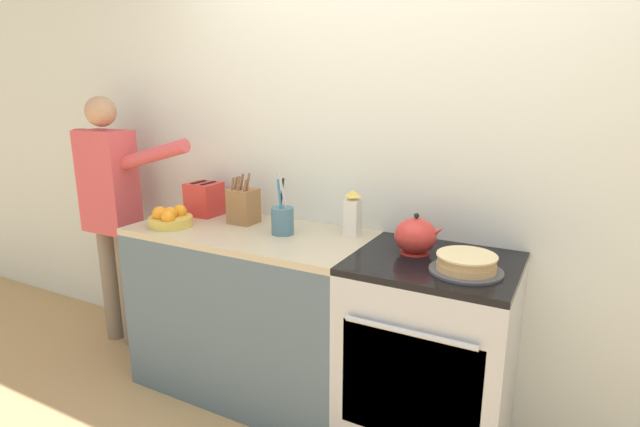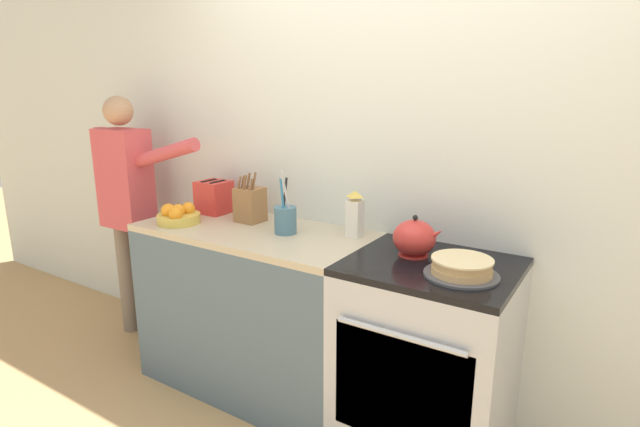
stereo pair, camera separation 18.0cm
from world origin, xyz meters
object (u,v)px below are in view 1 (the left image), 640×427
fruit_bowl (170,219)px  toaster (204,199)px  tea_kettle (416,236)px  utensil_crock (283,220)px  person_baker (111,202)px  milk_carton (353,214)px  stove_range (429,356)px  layer_cake (466,264)px  knife_block (244,206)px

fruit_bowl → toaster: toaster is taller
tea_kettle → utensil_crock: bearing=-177.5°
person_baker → milk_carton: bearing=16.8°
tea_kettle → fruit_bowl: bearing=-171.5°
utensil_crock → person_baker: person_baker is taller
stove_range → milk_carton: size_ratio=3.91×
layer_cake → person_baker: (-2.22, 0.11, -0.00)m
utensil_crock → toaster: bearing=169.1°
toaster → milk_carton: 0.94m
stove_range → fruit_bowl: fruit_bowl is taller
toaster → milk_carton: (0.94, 0.02, 0.02)m
stove_range → person_baker: person_baker is taller
utensil_crock → tea_kettle: bearing=2.5°
toaster → milk_carton: milk_carton is taller
knife_block → toaster: bearing=173.1°
utensil_crock → toaster: utensil_crock is taller
tea_kettle → utensil_crock: size_ratio=0.71×
layer_cake → tea_kettle: 0.29m
fruit_bowl → knife_block: bearing=38.5°
tea_kettle → person_baker: 1.96m
tea_kettle → milk_carton: milk_carton is taller
layer_cake → utensil_crock: 0.95m
tea_kettle → knife_block: bearing=177.0°
knife_block → tea_kettle: bearing=-3.0°
knife_block → milk_carton: knife_block is taller
fruit_bowl → milk_carton: bearing=17.7°
toaster → fruit_bowl: bearing=-89.6°
knife_block → milk_carton: 0.63m
milk_carton → person_baker: person_baker is taller
utensil_crock → stove_range: bearing=-2.0°
layer_cake → milk_carton: (-0.62, 0.24, 0.08)m
layer_cake → fruit_bowl: bearing=-177.8°
milk_carton → knife_block: bearing=-174.9°
knife_block → fruit_bowl: knife_block is taller
toaster → utensil_crock: bearing=-10.9°
fruit_bowl → utensil_crock: bearing=15.0°
stove_range → milk_carton: (-0.47, 0.16, 0.57)m
stove_range → milk_carton: 0.76m
tea_kettle → knife_block: 0.99m
utensil_crock → fruit_bowl: utensil_crock is taller
fruit_bowl → stove_range: bearing=5.5°
fruit_bowl → toaster: size_ratio=1.21×
person_baker → toaster: bearing=21.9°
tea_kettle → layer_cake: bearing=-27.8°
fruit_bowl → person_baker: person_baker is taller
layer_cake → fruit_bowl: size_ratio=1.27×
stove_range → knife_block: 1.24m
layer_cake → milk_carton: milk_carton is taller
milk_carton → person_baker: size_ratio=0.15×
toaster → person_baker: person_baker is taller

